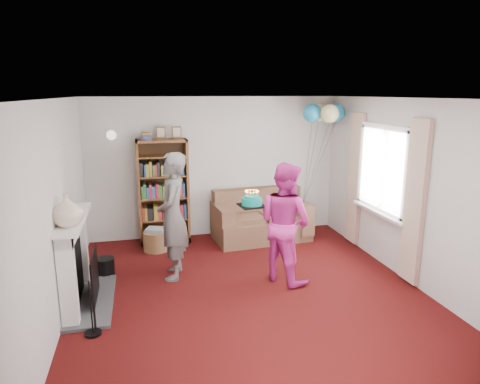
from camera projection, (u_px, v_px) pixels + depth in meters
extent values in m
plane|color=black|center=(249.00, 293.00, 5.62)|extent=(5.00, 5.00, 0.00)
cube|color=silver|center=(215.00, 167.00, 7.72)|extent=(4.50, 0.02, 2.50)
cube|color=silver|center=(56.00, 212.00, 4.83)|extent=(0.02, 5.00, 2.50)
cube|color=silver|center=(409.00, 191.00, 5.84)|extent=(0.02, 5.00, 2.50)
cube|color=white|center=(250.00, 98.00, 5.05)|extent=(4.50, 5.00, 0.01)
cube|color=#3F3F42|center=(91.00, 301.00, 5.36)|extent=(0.55, 1.40, 0.04)
cube|color=white|center=(68.00, 283.00, 4.69)|extent=(0.18, 0.14, 1.06)
cube|color=white|center=(80.00, 248.00, 5.73)|extent=(0.18, 0.14, 1.06)
cube|color=white|center=(71.00, 227.00, 5.10)|extent=(0.18, 1.24, 0.16)
cube|color=white|center=(73.00, 219.00, 5.09)|extent=(0.28, 1.35, 0.05)
cube|color=black|center=(73.00, 268.00, 5.22)|extent=(0.10, 0.80, 0.86)
cube|color=black|center=(95.00, 277.00, 5.31)|extent=(0.02, 0.70, 0.60)
cylinder|color=black|center=(91.00, 308.00, 4.58)|extent=(0.18, 0.18, 0.64)
cylinder|color=black|center=(105.00, 267.00, 6.12)|extent=(0.26, 0.26, 0.26)
cube|color=white|center=(387.00, 127.00, 6.21)|extent=(0.08, 1.30, 0.08)
cube|color=white|center=(380.00, 210.00, 6.49)|extent=(0.08, 1.30, 0.08)
cube|color=white|center=(385.00, 169.00, 6.36)|extent=(0.01, 1.15, 1.20)
cube|color=white|center=(378.00, 212.00, 6.49)|extent=(0.14, 1.32, 0.04)
cube|color=beige|center=(415.00, 203.00, 5.64)|extent=(0.07, 0.38, 2.20)
cube|color=beige|center=(355.00, 179.00, 7.20)|extent=(0.07, 0.38, 2.20)
cylinder|color=gold|center=(111.00, 133.00, 7.12)|extent=(0.04, 0.12, 0.04)
sphere|color=white|center=(111.00, 135.00, 7.04)|extent=(0.16, 0.16, 0.16)
cube|color=#472B14|center=(163.00, 189.00, 7.54)|extent=(0.85, 0.04, 1.80)
cube|color=brown|center=(139.00, 193.00, 7.27)|extent=(0.04, 0.42, 1.80)
cube|color=brown|center=(187.00, 190.00, 7.45)|extent=(0.04, 0.42, 1.80)
cube|color=brown|center=(161.00, 141.00, 7.16)|extent=(0.85, 0.42, 0.04)
cube|color=brown|center=(165.00, 238.00, 7.55)|extent=(0.85, 0.42, 0.10)
cube|color=brown|center=(165.00, 218.00, 7.47)|extent=(0.77, 0.38, 0.03)
cube|color=brown|center=(164.00, 197.00, 7.38)|extent=(0.77, 0.38, 0.02)
cube|color=brown|center=(163.00, 175.00, 7.29)|extent=(0.77, 0.38, 0.02)
cube|color=brown|center=(162.00, 156.00, 7.22)|extent=(0.77, 0.38, 0.02)
cube|color=maroon|center=(147.00, 136.00, 7.07)|extent=(0.16, 0.22, 0.12)
cube|color=brown|center=(161.00, 132.00, 7.18)|extent=(0.16, 0.02, 0.20)
cube|color=brown|center=(177.00, 132.00, 7.23)|extent=(0.16, 0.02, 0.20)
cube|color=brown|center=(261.00, 229.00, 7.64)|extent=(1.64, 0.87, 0.39)
cube|color=brown|center=(257.00, 206.00, 7.86)|extent=(1.64, 0.24, 0.68)
cube|color=brown|center=(222.00, 221.00, 7.44)|extent=(0.24, 0.82, 0.53)
cube|color=brown|center=(298.00, 216.00, 7.75)|extent=(0.24, 0.82, 0.53)
cube|color=brown|center=(242.00, 219.00, 7.43)|extent=(0.70, 0.57, 0.12)
cube|color=brown|center=(282.00, 217.00, 7.59)|extent=(0.70, 0.57, 0.12)
cylinder|color=#9A6E48|center=(156.00, 241.00, 7.11)|extent=(0.43, 0.43, 0.32)
cube|color=beige|center=(156.00, 230.00, 7.07)|extent=(0.30, 0.24, 0.06)
imported|color=black|center=(173.00, 216.00, 5.92)|extent=(0.52, 0.71, 1.78)
imported|color=#C92889|center=(285.00, 222.00, 5.86)|extent=(0.96, 1.02, 1.66)
cube|color=black|center=(252.00, 206.00, 5.94)|extent=(0.34, 0.34, 0.02)
cylinder|color=#0A7F6F|center=(252.00, 201.00, 5.93)|extent=(0.28, 0.28, 0.10)
cylinder|color=#0A7F6F|center=(252.00, 197.00, 5.91)|extent=(0.21, 0.21, 0.04)
cylinder|color=pink|center=(258.00, 194.00, 5.93)|extent=(0.01, 0.01, 0.09)
sphere|color=orange|center=(258.00, 191.00, 5.91)|extent=(0.02, 0.02, 0.02)
cylinder|color=pink|center=(256.00, 194.00, 5.96)|extent=(0.01, 0.01, 0.09)
sphere|color=orange|center=(256.00, 190.00, 5.95)|extent=(0.02, 0.02, 0.02)
cylinder|color=pink|center=(253.00, 193.00, 5.99)|extent=(0.01, 0.01, 0.09)
sphere|color=orange|center=(254.00, 190.00, 5.97)|extent=(0.02, 0.02, 0.02)
cylinder|color=pink|center=(250.00, 193.00, 5.99)|extent=(0.01, 0.01, 0.09)
sphere|color=orange|center=(250.00, 190.00, 5.98)|extent=(0.02, 0.02, 0.02)
cylinder|color=pink|center=(248.00, 194.00, 5.97)|extent=(0.01, 0.01, 0.09)
sphere|color=orange|center=(248.00, 190.00, 5.96)|extent=(0.02, 0.02, 0.02)
cylinder|color=pink|center=(246.00, 194.00, 5.93)|extent=(0.01, 0.01, 0.09)
sphere|color=orange|center=(246.00, 191.00, 5.92)|extent=(0.02, 0.02, 0.02)
cylinder|color=pink|center=(246.00, 195.00, 5.89)|extent=(0.01, 0.01, 0.09)
sphere|color=orange|center=(246.00, 192.00, 5.88)|extent=(0.02, 0.02, 0.02)
cylinder|color=pink|center=(247.00, 196.00, 5.85)|extent=(0.01, 0.01, 0.09)
sphere|color=orange|center=(248.00, 192.00, 5.84)|extent=(0.02, 0.02, 0.02)
cylinder|color=pink|center=(250.00, 196.00, 5.83)|extent=(0.01, 0.01, 0.09)
sphere|color=orange|center=(250.00, 193.00, 5.82)|extent=(0.02, 0.02, 0.02)
cylinder|color=pink|center=(253.00, 196.00, 5.83)|extent=(0.01, 0.01, 0.09)
sphere|color=orange|center=(254.00, 193.00, 5.81)|extent=(0.02, 0.02, 0.02)
cylinder|color=pink|center=(256.00, 196.00, 5.85)|extent=(0.01, 0.01, 0.09)
sphere|color=orange|center=(256.00, 192.00, 5.83)|extent=(0.02, 0.02, 0.02)
cylinder|color=pink|center=(258.00, 195.00, 5.88)|extent=(0.01, 0.01, 0.09)
sphere|color=orange|center=(258.00, 192.00, 5.87)|extent=(0.02, 0.02, 0.02)
sphere|color=#3F3F3F|center=(303.00, 204.00, 7.50)|extent=(0.02, 0.02, 0.02)
sphere|color=teal|center=(336.00, 113.00, 7.41)|extent=(0.31, 0.31, 0.31)
sphere|color=#D9CB84|center=(319.00, 113.00, 7.57)|extent=(0.31, 0.31, 0.31)
sphere|color=teal|center=(312.00, 113.00, 7.31)|extent=(0.31, 0.31, 0.31)
sphere|color=#D9CB84|center=(330.00, 114.00, 7.15)|extent=(0.31, 0.31, 0.31)
imported|color=beige|center=(67.00, 210.00, 4.71)|extent=(0.40, 0.40, 0.36)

